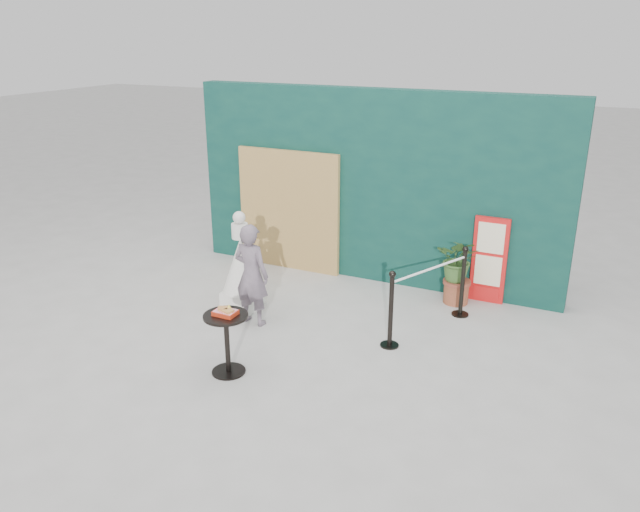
% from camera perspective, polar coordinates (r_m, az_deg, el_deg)
% --- Properties ---
extents(ground, '(60.00, 60.00, 0.00)m').
position_cam_1_polar(ground, '(7.70, -3.89, -9.82)').
color(ground, '#ADAAA5').
rests_on(ground, ground).
extents(back_wall, '(6.00, 0.30, 3.00)m').
position_cam_1_polar(back_wall, '(9.81, 4.92, 6.30)').
color(back_wall, '#0A2E2B').
rests_on(back_wall, ground).
extents(bamboo_fence, '(1.80, 0.08, 2.00)m').
position_cam_1_polar(bamboo_fence, '(10.32, -2.88, 4.17)').
color(bamboo_fence, tan).
rests_on(bamboo_fence, ground).
extents(woman, '(0.54, 0.38, 1.42)m').
position_cam_1_polar(woman, '(8.45, -6.28, -1.70)').
color(woman, slate).
rests_on(woman, ground).
extents(menu_board, '(0.50, 0.07, 1.30)m').
position_cam_1_polar(menu_board, '(9.41, 15.21, -0.39)').
color(menu_board, red).
rests_on(menu_board, ground).
extents(statue, '(0.57, 0.57, 1.45)m').
position_cam_1_polar(statue, '(8.97, -7.19, -1.21)').
color(statue, silver).
rests_on(statue, ground).
extents(cafe_table, '(0.52, 0.52, 0.75)m').
position_cam_1_polar(cafe_table, '(7.36, -8.53, -7.11)').
color(cafe_table, black).
rests_on(cafe_table, ground).
extents(food_basket, '(0.26, 0.19, 0.11)m').
position_cam_1_polar(food_basket, '(7.23, -8.63, -5.06)').
color(food_basket, red).
rests_on(food_basket, cafe_table).
extents(planter, '(0.60, 0.52, 1.02)m').
position_cam_1_polar(planter, '(9.28, 12.53, -0.84)').
color(planter, '#994332').
rests_on(planter, ground).
extents(stanchion_barrier, '(0.84, 1.54, 1.03)m').
position_cam_1_polar(stanchion_barrier, '(8.40, 9.90, -3.62)').
color(stanchion_barrier, black).
rests_on(stanchion_barrier, ground).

